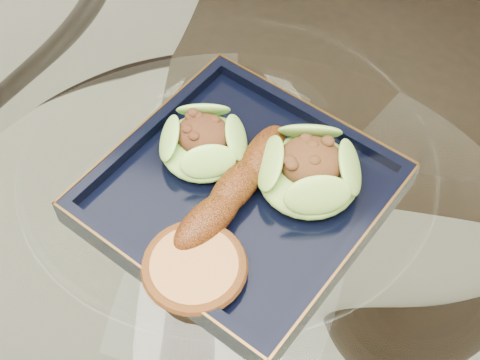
% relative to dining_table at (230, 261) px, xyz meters
% --- Properties ---
extents(dining_table, '(1.13, 1.13, 0.77)m').
position_rel_dining_table_xyz_m(dining_table, '(0.00, 0.00, 0.00)').
color(dining_table, white).
rests_on(dining_table, ground).
extents(dining_chair, '(0.51, 0.51, 1.06)m').
position_rel_dining_table_xyz_m(dining_chair, '(0.05, 0.51, -0.01)').
color(dining_chair, black).
rests_on(dining_chair, ground).
extents(navy_plate, '(0.34, 0.34, 0.02)m').
position_rel_dining_table_xyz_m(navy_plate, '(0.02, -0.01, 0.17)').
color(navy_plate, black).
rests_on(navy_plate, dining_table).
extents(lettuce_wrap_left, '(0.09, 0.09, 0.03)m').
position_rel_dining_table_xyz_m(lettuce_wrap_left, '(-0.03, 0.02, 0.20)').
color(lettuce_wrap_left, '#5D8D29').
rests_on(lettuce_wrap_left, navy_plate).
extents(lettuce_wrap_right, '(0.12, 0.12, 0.04)m').
position_rel_dining_table_xyz_m(lettuce_wrap_right, '(0.08, 0.02, 0.20)').
color(lettuce_wrap_right, olive).
rests_on(lettuce_wrap_right, navy_plate).
extents(roasted_plantain, '(0.09, 0.18, 0.03)m').
position_rel_dining_table_xyz_m(roasted_plantain, '(0.02, -0.02, 0.20)').
color(roasted_plantain, '#632B0A').
rests_on(roasted_plantain, navy_plate).
extents(crumb_patty, '(0.12, 0.12, 0.02)m').
position_rel_dining_table_xyz_m(crumb_patty, '(0.01, -0.12, 0.19)').
color(crumb_patty, '#B6723C').
rests_on(crumb_patty, navy_plate).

